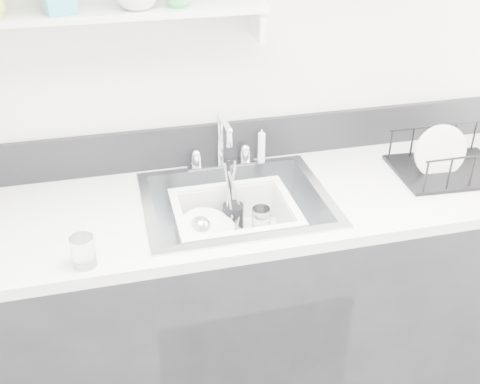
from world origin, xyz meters
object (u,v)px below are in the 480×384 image
object	(u,v)px
counter_run	(237,301)
dish_rack	(452,155)
wash_tub	(235,225)
sink	(237,221)

from	to	relation	value
counter_run	dish_rack	world-z (taller)	dish_rack
wash_tub	dish_rack	distance (m)	0.85
sink	wash_tub	size ratio (longest dim) A/B	1.54
counter_run	sink	size ratio (longest dim) A/B	5.00
counter_run	dish_rack	bearing A→B (deg)	0.44
wash_tub	sink	bearing A→B (deg)	63.67
counter_run	sink	xyz separation A→B (m)	(0.00, 0.00, 0.37)
wash_tub	counter_run	bearing A→B (deg)	63.67
counter_run	wash_tub	bearing A→B (deg)	-116.33
sink	wash_tub	bearing A→B (deg)	-116.33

